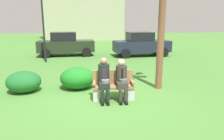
{
  "coord_description": "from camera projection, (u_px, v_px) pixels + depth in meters",
  "views": [
    {
      "loc": [
        -0.4,
        -6.1,
        2.37
      ],
      "look_at": [
        0.29,
        0.41,
        0.85
      ],
      "focal_mm": 33.23,
      "sensor_mm": 36.0,
      "label": 1
    }
  ],
  "objects": [
    {
      "name": "parked_car_far",
      "position": [
        141.0,
        44.0,
        14.63
      ],
      "size": [
        4.04,
        2.04,
        1.68
      ],
      "color": "#1E2338",
      "rests_on": "ground"
    },
    {
      "name": "shrub_near_bench",
      "position": [
        24.0,
        82.0,
        7.13
      ],
      "size": [
        1.16,
        1.07,
        0.73
      ],
      "primitive_type": "ellipsoid",
      "color": "#1F652A",
      "rests_on": "ground"
    },
    {
      "name": "ground_plane",
      "position": [
        104.0,
        100.0,
        6.49
      ],
      "size": [
        80.0,
        80.0,
        0.0
      ],
      "primitive_type": "plane",
      "color": "#487E35"
    },
    {
      "name": "seated_man_left",
      "position": [
        104.0,
        77.0,
        6.26
      ],
      "size": [
        0.34,
        0.72,
        1.33
      ],
      "color": "#1E2823",
      "rests_on": "ground"
    },
    {
      "name": "parked_car_near",
      "position": [
        66.0,
        44.0,
        14.72
      ],
      "size": [
        4.02,
        1.98,
        1.68
      ],
      "color": "#232D1E",
      "rests_on": "ground"
    },
    {
      "name": "seated_man_right",
      "position": [
        122.0,
        78.0,
        6.31
      ],
      "size": [
        0.34,
        0.72,
        1.28
      ],
      "color": "#38332D",
      "rests_on": "ground"
    },
    {
      "name": "park_bench",
      "position": [
        113.0,
        87.0,
        6.48
      ],
      "size": [
        1.27,
        0.44,
        0.9
      ],
      "color": "#99754C",
      "rests_on": "ground"
    },
    {
      "name": "shrub_mid_lawn",
      "position": [
        78.0,
        78.0,
        7.51
      ],
      "size": [
        1.25,
        1.15,
        0.78
      ],
      "primitive_type": "ellipsoid",
      "color": "#1C7420",
      "rests_on": "ground"
    },
    {
      "name": "street_lamp",
      "position": [
        43.0,
        22.0,
        11.98
      ],
      "size": [
        0.24,
        0.24,
        3.92
      ],
      "color": "black",
      "rests_on": "ground"
    }
  ]
}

